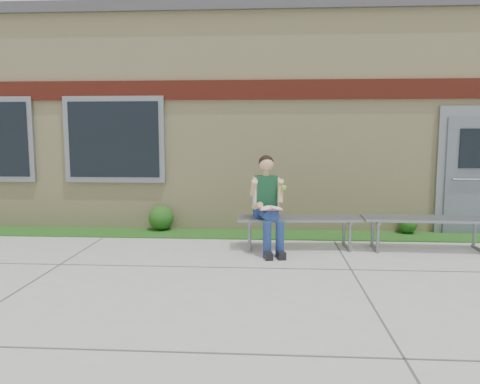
{
  "coord_description": "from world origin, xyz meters",
  "views": [
    {
      "loc": [
        -0.1,
        -5.65,
        1.8
      ],
      "look_at": [
        -0.57,
        1.7,
        0.89
      ],
      "focal_mm": 35.0,
      "sensor_mm": 36.0,
      "label": 1
    }
  ],
  "objects": [
    {
      "name": "ground",
      "position": [
        0.0,
        0.0,
        0.0
      ],
      "size": [
        80.0,
        80.0,
        0.0
      ],
      "primitive_type": "plane",
      "color": "#9E9E99",
      "rests_on": "ground"
    },
    {
      "name": "grass_strip",
      "position": [
        0.0,
        2.6,
        0.01
      ],
      "size": [
        16.0,
        0.8,
        0.02
      ],
      "primitive_type": "cube",
      "color": "#1C4813",
      "rests_on": "ground"
    },
    {
      "name": "school_building",
      "position": [
        -0.0,
        5.99,
        2.1
      ],
      "size": [
        16.2,
        6.22,
        4.2
      ],
      "color": "beige",
      "rests_on": "ground"
    },
    {
      "name": "bench_left",
      "position": [
        0.36,
        1.67,
        0.39
      ],
      "size": [
        1.96,
        0.65,
        0.5
      ],
      "rotation": [
        0.0,
        0.0,
        0.06
      ],
      "color": "slate",
      "rests_on": "ground"
    },
    {
      "name": "bench_right",
      "position": [
        2.36,
        1.67,
        0.4
      ],
      "size": [
        2.0,
        0.6,
        0.52
      ],
      "rotation": [
        0.0,
        0.0,
        -0.03
      ],
      "color": "slate",
      "rests_on": "ground"
    },
    {
      "name": "girl",
      "position": [
        -0.12,
        1.45,
        0.77
      ],
      "size": [
        0.57,
        0.92,
        1.48
      ],
      "rotation": [
        0.0,
        0.0,
        0.19
      ],
      "color": "navy",
      "rests_on": "ground"
    },
    {
      "name": "shrub_mid",
      "position": [
        -2.12,
        2.85,
        0.25
      ],
      "size": [
        0.46,
        0.46,
        0.46
      ],
      "primitive_type": "sphere",
      "color": "#1C4813",
      "rests_on": "grass_strip"
    },
    {
      "name": "shrub_east",
      "position": [
        2.4,
        2.85,
        0.19
      ],
      "size": [
        0.34,
        0.34,
        0.34
      ],
      "primitive_type": "sphere",
      "color": "#1C4813",
      "rests_on": "grass_strip"
    }
  ]
}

